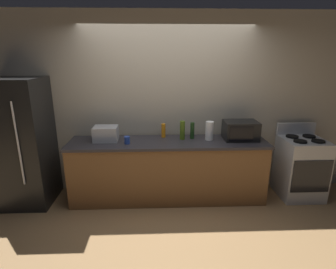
{
  "coord_description": "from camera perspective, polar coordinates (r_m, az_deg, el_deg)",
  "views": [
    {
      "loc": [
        -0.15,
        -3.26,
        2.09
      ],
      "look_at": [
        0.0,
        0.4,
        1.0
      ],
      "focal_mm": 28.8,
      "sensor_mm": 36.0,
      "label": 1
    }
  ],
  "objects": [
    {
      "name": "mug_blue",
      "position": [
        3.78,
        -8.65,
        -1.17
      ],
      "size": [
        0.08,
        0.08,
        0.1
      ],
      "primitive_type": "cylinder",
      "color": "#2D4CB2",
      "rests_on": "counter_run"
    },
    {
      "name": "bottle_olive_oil",
      "position": [
        3.91,
        3.06,
        0.91
      ],
      "size": [
        0.07,
        0.07,
        0.27
      ],
      "primitive_type": "cylinder",
      "color": "#4C6B19",
      "rests_on": "counter_run"
    },
    {
      "name": "refrigerator",
      "position": [
        4.29,
        -28.5,
        -1.6
      ],
      "size": [
        0.72,
        0.73,
        1.8
      ],
      "color": "black",
      "rests_on": "ground_plane"
    },
    {
      "name": "stove_range",
      "position": [
        4.55,
        26.23,
        -6.23
      ],
      "size": [
        0.6,
        0.61,
        1.08
      ],
      "color": "#B7BABF",
      "rests_on": "ground_plane"
    },
    {
      "name": "ground_plane",
      "position": [
        3.88,
        0.25,
        -16.06
      ],
      "size": [
        8.0,
        8.0,
        0.0
      ],
      "primitive_type": "plane",
      "color": "#A87F51"
    },
    {
      "name": "microwave",
      "position": [
        4.04,
        15.1,
        0.84
      ],
      "size": [
        0.48,
        0.35,
        0.27
      ],
      "color": "black",
      "rests_on": "counter_run"
    },
    {
      "name": "bottle_dish_soap",
      "position": [
        4.02,
        -0.98,
        0.85
      ],
      "size": [
        0.06,
        0.06,
        0.21
      ],
      "primitive_type": "cylinder",
      "color": "orange",
      "rests_on": "counter_run"
    },
    {
      "name": "back_wall",
      "position": [
        4.14,
        -0.23,
        6.27
      ],
      "size": [
        6.4,
        0.1,
        2.7
      ],
      "primitive_type": "cube",
      "color": "#B2A893",
      "rests_on": "ground_plane"
    },
    {
      "name": "toaster_oven",
      "position": [
        3.95,
        -13.02,
        0.17
      ],
      "size": [
        0.34,
        0.26,
        0.21
      ],
      "primitive_type": "cube",
      "color": "#B7BABF",
      "rests_on": "counter_run"
    },
    {
      "name": "bottle_wine",
      "position": [
        3.96,
        5.16,
        0.84
      ],
      "size": [
        0.06,
        0.06,
        0.24
      ],
      "primitive_type": "cylinder",
      "color": "#1E3F19",
      "rests_on": "counter_run"
    },
    {
      "name": "counter_run",
      "position": [
        4.01,
        0.0,
        -7.53
      ],
      "size": [
        2.84,
        0.64,
        0.9
      ],
      "color": "brown",
      "rests_on": "ground_plane"
    },
    {
      "name": "paper_towel_roll",
      "position": [
        3.93,
        8.76,
        0.8
      ],
      "size": [
        0.12,
        0.12,
        0.27
      ],
      "primitive_type": "cylinder",
      "color": "white",
      "rests_on": "counter_run"
    }
  ]
}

